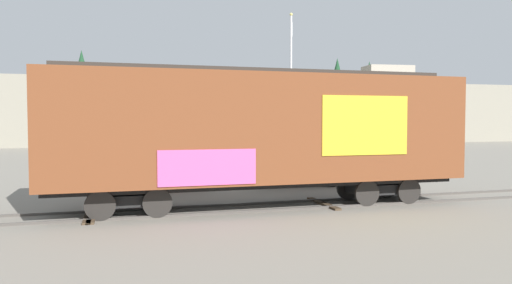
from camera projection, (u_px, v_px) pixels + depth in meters
name	position (u px, v px, depth m)	size (l,w,h in m)	color
ground_plane	(269.00, 207.00, 16.74)	(260.00, 260.00, 0.00)	slate
track	(229.00, 208.00, 16.35)	(60.02, 3.08, 0.08)	#4C4742
freight_car	(263.00, 130.00, 16.55)	(14.42, 3.01, 4.82)	brown
flagpole	(291.00, 70.00, 28.04)	(0.68, 1.55, 9.20)	silver
hillside	(158.00, 114.00, 76.17)	(125.59, 41.64, 12.43)	gray
parked_car_red	(160.00, 171.00, 21.14)	(4.54, 2.49, 1.64)	#B21E1E
parked_car_silver	(293.00, 168.00, 22.48)	(4.79, 2.41, 1.52)	#B7BABF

